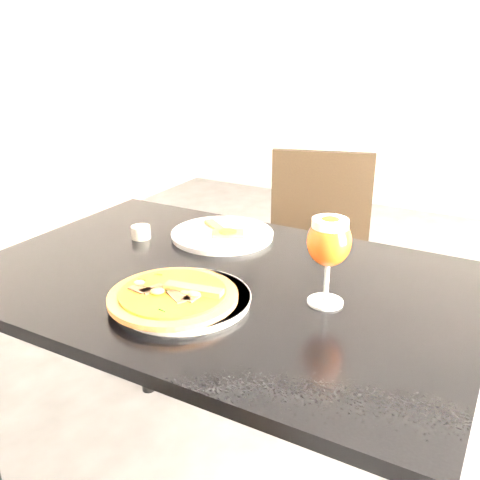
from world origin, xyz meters
The scene contains 9 objects.
dining_table centered at (-0.33, -0.15, 0.66)m, with size 1.20×0.80×0.75m.
chair_far centered at (-0.37, 0.63, 0.48)m, with size 0.51×0.51×0.88m.
plate_main centered at (-0.33, -0.30, 0.76)m, with size 0.29×0.29×0.02m, color white.
pizza centered at (-0.34, -0.33, 0.77)m, with size 0.28×0.28×0.03m.
plate_second centered at (-0.46, 0.08, 0.76)m, with size 0.29×0.29×0.02m, color white.
crust_scraps centered at (-0.45, 0.07, 0.77)m, with size 0.17×0.12×0.01m.
loose_crust centered at (-0.48, -0.04, 0.75)m, with size 0.11×0.02×0.01m, color #965224.
sauce_cup centered at (-0.65, -0.04, 0.77)m, with size 0.05×0.05×0.04m.
beer_glass centered at (-0.06, -0.16, 0.89)m, with size 0.09×0.09×0.20m.
Camera 1 is at (0.28, -1.15, 1.30)m, focal length 40.00 mm.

